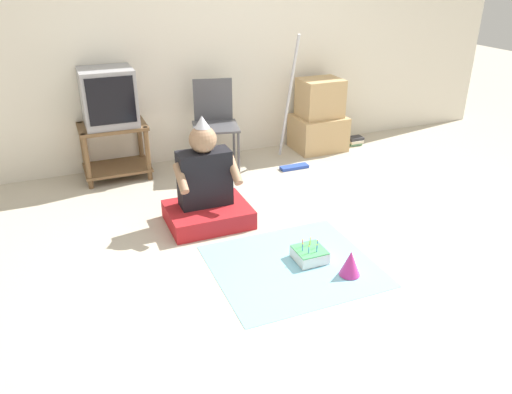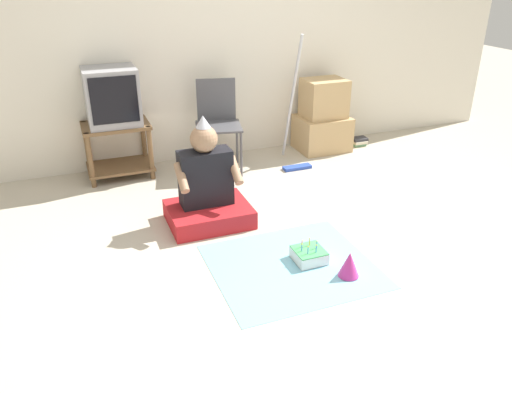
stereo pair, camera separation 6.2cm
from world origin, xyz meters
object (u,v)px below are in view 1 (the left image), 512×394
at_px(tv, 108,97).
at_px(person_seated, 206,192).
at_px(dust_mop, 291,129).
at_px(birthday_cake, 309,254).
at_px(party_hat_blue, 350,263).
at_px(book_pile, 355,141).
at_px(cardboard_box_stack, 319,119).
at_px(folding_chair, 215,119).

relative_size(tv, person_seated, 0.59).
relative_size(dust_mop, birthday_cake, 6.23).
height_order(dust_mop, party_hat_blue, dust_mop).
xyz_separation_m(book_pile, person_seated, (-2.02, -1.09, 0.21)).
bearing_deg(party_hat_blue, dust_mop, 75.60).
bearing_deg(cardboard_box_stack, party_hat_blue, -113.74).
bearing_deg(dust_mop, tv, 167.55).
height_order(folding_chair, book_pile, folding_chair).
height_order(tv, book_pile, tv).
distance_m(dust_mop, party_hat_blue, 1.94).
distance_m(cardboard_box_stack, book_pile, 0.53).
bearing_deg(party_hat_blue, cardboard_box_stack, 66.26).
height_order(book_pile, party_hat_blue, party_hat_blue).
relative_size(person_seated, birthday_cake, 4.14).
bearing_deg(cardboard_box_stack, dust_mop, -146.34).
bearing_deg(party_hat_blue, person_seated, 120.89).
bearing_deg(folding_chair, book_pile, 2.31).
distance_m(tv, folding_chair, 0.96).
distance_m(book_pile, birthday_cake, 2.44).
relative_size(folding_chair, dust_mop, 0.67).
distance_m(tv, birthday_cake, 2.30).
height_order(folding_chair, dust_mop, dust_mop).
xyz_separation_m(book_pile, party_hat_blue, (-1.40, -2.14, 0.05)).
bearing_deg(book_pile, birthday_cake, -129.49).
xyz_separation_m(book_pile, birthday_cake, (-1.55, -1.88, 0.00)).
height_order(folding_chair, person_seated, folding_chair).
distance_m(dust_mop, person_seated, 1.38).
xyz_separation_m(dust_mop, birthday_cake, (-0.63, -1.60, -0.32)).
height_order(book_pile, birthday_cake, birthday_cake).
height_order(tv, person_seated, tv).
bearing_deg(person_seated, cardboard_box_stack, 35.58).
xyz_separation_m(person_seated, birthday_cake, (0.47, -0.79, -0.20)).
relative_size(birthday_cake, party_hat_blue, 1.19).
bearing_deg(person_seated, book_pile, 28.39).
bearing_deg(person_seated, dust_mop, 36.39).
bearing_deg(dust_mop, birthday_cake, -111.55).
distance_m(cardboard_box_stack, party_hat_blue, 2.39).
distance_m(folding_chair, cardboard_box_stack, 1.19).
bearing_deg(dust_mop, book_pile, 16.96).
xyz_separation_m(tv, book_pile, (2.53, -0.08, -0.71)).
relative_size(cardboard_box_stack, party_hat_blue, 4.39).
relative_size(tv, dust_mop, 0.40).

